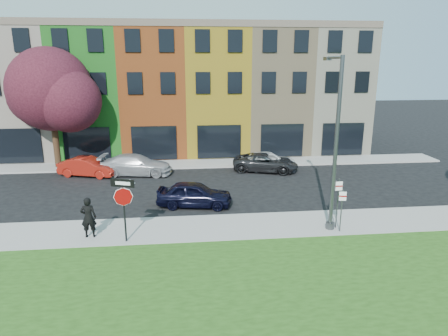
{
  "coord_description": "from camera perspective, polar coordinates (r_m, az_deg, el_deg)",
  "views": [
    {
      "loc": [
        -2.83,
        -14.27,
        7.72
      ],
      "look_at": [
        -0.9,
        4.0,
        2.69
      ],
      "focal_mm": 32.0,
      "sensor_mm": 36.0,
      "label": 1
    }
  ],
  "objects": [
    {
      "name": "ground",
      "position": [
        16.47,
        4.7,
        -12.71
      ],
      "size": [
        120.0,
        120.0,
        0.0
      ],
      "primitive_type": "plane",
      "color": "black",
      "rests_on": "ground"
    },
    {
      "name": "sidewalk_near",
      "position": [
        19.5,
        8.91,
        -8.03
      ],
      "size": [
        40.0,
        3.0,
        0.12
      ],
      "primitive_type": "cube",
      "color": "gray",
      "rests_on": "ground"
    },
    {
      "name": "sidewalk_far",
      "position": [
        30.25,
        -6.16,
        0.55
      ],
      "size": [
        40.0,
        2.4,
        0.12
      ],
      "primitive_type": "cube",
      "color": "gray",
      "rests_on": "ground"
    },
    {
      "name": "rowhouse_block",
      "position": [
        35.56,
        -5.58,
        10.83
      ],
      "size": [
        30.0,
        10.12,
        10.0
      ],
      "color": "beige",
      "rests_on": "ground"
    },
    {
      "name": "stop_sign",
      "position": [
        17.28,
        -14.19,
        -4.1
      ],
      "size": [
        1.01,
        0.37,
        2.8
      ],
      "rotation": [
        0.0,
        0.0,
        -0.32
      ],
      "color": "black",
      "rests_on": "sidewalk_near"
    },
    {
      "name": "man",
      "position": [
        18.53,
        -18.8,
        -6.69
      ],
      "size": [
        0.69,
        0.46,
        1.84
      ],
      "primitive_type": "imported",
      "rotation": [
        0.0,
        0.0,
        3.16
      ],
      "color": "black",
      "rests_on": "sidewalk_near"
    },
    {
      "name": "sedan_near",
      "position": [
        21.6,
        -4.25,
        -3.75
      ],
      "size": [
        2.88,
        4.52,
        1.37
      ],
      "primitive_type": "imported",
      "rotation": [
        0.0,
        0.0,
        1.41
      ],
      "color": "black",
      "rests_on": "ground"
    },
    {
      "name": "parked_car_red",
      "position": [
        28.64,
        -18.83,
        0.18
      ],
      "size": [
        3.55,
        4.72,
        1.31
      ],
      "primitive_type": "imported",
      "rotation": [
        0.0,
        0.0,
        1.28
      ],
      "color": "maroon",
      "rests_on": "ground"
    },
    {
      "name": "parked_car_silver",
      "position": [
        28.05,
        -12.45,
        0.45
      ],
      "size": [
        3.07,
        5.3,
        1.41
      ],
      "primitive_type": "imported",
      "rotation": [
        0.0,
        0.0,
        1.46
      ],
      "color": "#A1A1A6",
      "rests_on": "ground"
    },
    {
      "name": "parked_car_dark",
      "position": [
        28.45,
        5.97,
        0.8
      ],
      "size": [
        4.68,
        5.75,
        1.27
      ],
      "primitive_type": "imported",
      "rotation": [
        0.0,
        0.0,
        1.27
      ],
      "color": "black",
      "rests_on": "ground"
    },
    {
      "name": "parked_car_white",
      "position": [
        28.92,
        6.31,
        1.12
      ],
      "size": [
        2.45,
        4.32,
        1.35
      ],
      "primitive_type": "imported",
      "rotation": [
        0.0,
        0.0,
        1.68
      ],
      "color": "white",
      "rests_on": "ground"
    },
    {
      "name": "street_lamp",
      "position": [
        18.4,
        15.5,
        3.2
      ],
      "size": [
        0.46,
        2.58,
        7.77
      ],
      "rotation": [
        0.0,
        0.0,
        -0.06
      ],
      "color": "#46494B",
      "rests_on": "sidewalk_near"
    },
    {
      "name": "parking_sign_a",
      "position": [
        18.73,
        16.47,
        -5.16
      ],
      "size": [
        0.32,
        0.11,
        1.98
      ],
      "rotation": [
        0.0,
        0.0,
        -0.18
      ],
      "color": "#46494B",
      "rests_on": "sidewalk_near"
    },
    {
      "name": "parking_sign_b",
      "position": [
        19.0,
        15.97,
        -4.14
      ],
      "size": [
        0.32,
        0.08,
        2.38
      ],
      "rotation": [
        0.0,
        0.0,
        0.0
      ],
      "color": "#46494B",
      "rests_on": "sidewalk_near"
    },
    {
      "name": "tree_purple",
      "position": [
        30.72,
        -23.34,
        10.03
      ],
      "size": [
        6.91,
        6.05,
        8.46
      ],
      "color": "black",
      "rests_on": "sidewalk_far"
    }
  ]
}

